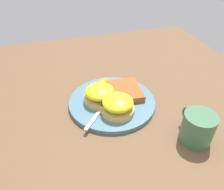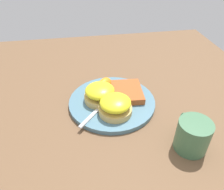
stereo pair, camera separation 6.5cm
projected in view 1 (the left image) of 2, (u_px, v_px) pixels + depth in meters
ground_plane at (112, 104)px, 0.68m from camera, size 1.10×1.10×0.00m
plate at (112, 102)px, 0.67m from camera, size 0.26×0.26×0.01m
sandwich_benedict_left at (100, 94)px, 0.65m from camera, size 0.10×0.10×0.05m
sandwich_benedict_right at (117, 105)px, 0.61m from camera, size 0.10×0.10×0.05m
hashbrown_patty at (125, 91)px, 0.69m from camera, size 0.12×0.10×0.02m
orange_wedge at (102, 85)px, 0.69m from camera, size 0.07×0.07×0.04m
fork at (104, 105)px, 0.64m from camera, size 0.16×0.14×0.00m
cup at (197, 128)px, 0.54m from camera, size 0.11×0.08×0.08m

